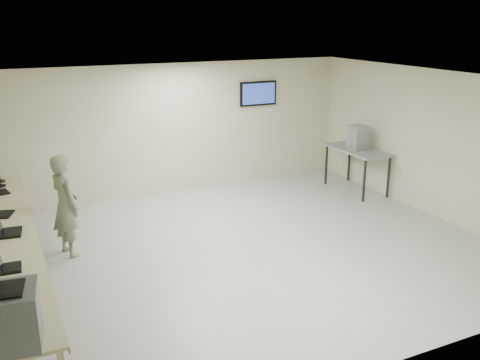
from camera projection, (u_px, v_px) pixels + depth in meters
name	position (u px, v px, depth m)	size (l,w,h in m)	color
room	(246.00, 167.00, 8.63)	(8.01, 7.01, 2.81)	#9D9E98
workbench	(8.00, 240.00, 7.26)	(0.76, 6.00, 0.90)	beige
equipment_box	(13.00, 317.00, 4.76)	(0.45, 0.52, 0.54)	slate
laptop_on_box	(1.00, 284.00, 4.64)	(0.33, 0.38, 0.27)	black
laptop_0	(12.00, 303.00, 5.39)	(0.30, 0.36, 0.27)	black
laptop_1	(6.00, 265.00, 6.23)	(0.28, 0.33, 0.25)	black
laptop_2	(5.00, 229.00, 7.24)	(0.37, 0.43, 0.31)	black
soldier	(65.00, 205.00, 8.53)	(0.61, 0.40, 1.68)	gray
side_table	(357.00, 152.00, 11.72)	(0.74, 1.59, 0.95)	gray
storage_bins	(358.00, 137.00, 11.61)	(0.33, 0.37, 0.52)	gray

